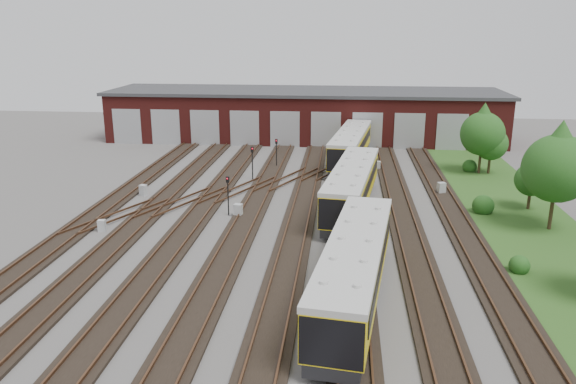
# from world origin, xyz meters

# --- Properties ---
(ground) EXTENTS (120.00, 120.00, 0.00)m
(ground) POSITION_xyz_m (0.00, 0.00, 0.00)
(ground) COLOR #474442
(ground) RESTS_ON ground
(track_network) EXTENTS (30.40, 70.00, 0.33)m
(track_network) POSITION_xyz_m (-0.17, 0.59, 0.11)
(track_network) COLOR black
(track_network) RESTS_ON ground
(maintenance_shed) EXTENTS (51.00, 12.50, 6.35)m
(maintenance_shed) POSITION_xyz_m (-0.01, 39.97, 3.20)
(maintenance_shed) COLOR #551815
(maintenance_shed) RESTS_ON ground
(grass_verge) EXTENTS (8.00, 55.00, 0.05)m
(grass_verge) POSITION_xyz_m (19.00, 10.00, 0.03)
(grass_verge) COLOR #264E1A
(grass_verge) RESTS_ON ground
(metro_train) EXTENTS (4.86, 47.89, 3.23)m
(metro_train) POSITION_xyz_m (6.00, 9.89, 1.99)
(metro_train) COLOR black
(metro_train) RESTS_ON ground
(signal_mast_0) EXTENTS (0.26, 0.24, 3.15)m
(signal_mast_0) POSITION_xyz_m (-3.63, 7.49, 2.01)
(signal_mast_0) COLOR black
(signal_mast_0) RESTS_ON ground
(signal_mast_1) EXTENTS (0.30, 0.28, 3.24)m
(signal_mast_1) POSITION_xyz_m (-3.49, 18.33, 2.08)
(signal_mast_1) COLOR black
(signal_mast_1) RESTS_ON ground
(signal_mast_2) EXTENTS (0.26, 0.24, 3.02)m
(signal_mast_2) POSITION_xyz_m (-1.78, 23.52, 1.94)
(signal_mast_2) COLOR black
(signal_mast_2) RESTS_ON ground
(signal_mast_3) EXTENTS (0.26, 0.25, 2.57)m
(signal_mast_3) POSITION_xyz_m (4.58, 2.47, 1.66)
(signal_mast_3) COLOR black
(signal_mast_3) RESTS_ON ground
(relay_cabinet_0) EXTENTS (0.56, 0.48, 0.87)m
(relay_cabinet_0) POSITION_xyz_m (-12.03, 2.99, 0.43)
(relay_cabinet_0) COLOR #A8ABAD
(relay_cabinet_0) RESTS_ON ground
(relay_cabinet_1) EXTENTS (0.72, 0.67, 0.97)m
(relay_cabinet_1) POSITION_xyz_m (-12.17, 12.03, 0.48)
(relay_cabinet_1) COLOR #A8ABAD
(relay_cabinet_1) RESTS_ON ground
(relay_cabinet_2) EXTENTS (0.72, 0.65, 1.03)m
(relay_cabinet_2) POSITION_xyz_m (-2.82, 7.22, 0.51)
(relay_cabinet_2) COLOR #A8ABAD
(relay_cabinet_2) RESTS_ON ground
(relay_cabinet_3) EXTENTS (0.56, 0.47, 0.90)m
(relay_cabinet_3) POSITION_xyz_m (8.81, 23.47, 0.45)
(relay_cabinet_3) COLOR #A8ABAD
(relay_cabinet_3) RESTS_ON ground
(relay_cabinet_4) EXTENTS (0.78, 0.72, 1.07)m
(relay_cabinet_4) POSITION_xyz_m (13.94, 15.06, 0.54)
(relay_cabinet_4) COLOR #A8ABAD
(relay_cabinet_4) RESTS_ON ground
(tree_0) EXTENTS (4.33, 4.33, 7.17)m
(tree_0) POSITION_xyz_m (18.89, 22.89, 4.61)
(tree_0) COLOR #332717
(tree_0) RESTS_ON ground
(tree_1) EXTENTS (3.28, 3.28, 5.44)m
(tree_1) POSITION_xyz_m (19.84, 22.92, 3.49)
(tree_1) COLOR #332717
(tree_1) RESTS_ON ground
(tree_2) EXTENTS (4.88, 4.88, 8.09)m
(tree_2) POSITION_xyz_m (20.37, 6.66, 5.20)
(tree_2) COLOR #332717
(tree_2) RESTS_ON ground
(tree_3) EXTENTS (2.66, 2.66, 4.41)m
(tree_3) POSITION_xyz_m (20.30, 11.42, 2.83)
(tree_3) COLOR #332717
(tree_3) RESTS_ON ground
(bush_0) EXTENTS (1.24, 1.24, 1.24)m
(bush_0) POSITION_xyz_m (16.00, -1.25, 0.62)
(bush_0) COLOR #1A4112
(bush_0) RESTS_ON ground
(bush_1) EXTENTS (1.72, 1.72, 1.72)m
(bush_1) POSITION_xyz_m (16.42, 10.11, 0.86)
(bush_1) COLOR #1A4112
(bush_1) RESTS_ON ground
(bush_2) EXTENTS (1.45, 1.45, 1.45)m
(bush_2) POSITION_xyz_m (18.14, 23.70, 0.73)
(bush_2) COLOR #1A4112
(bush_2) RESTS_ON ground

